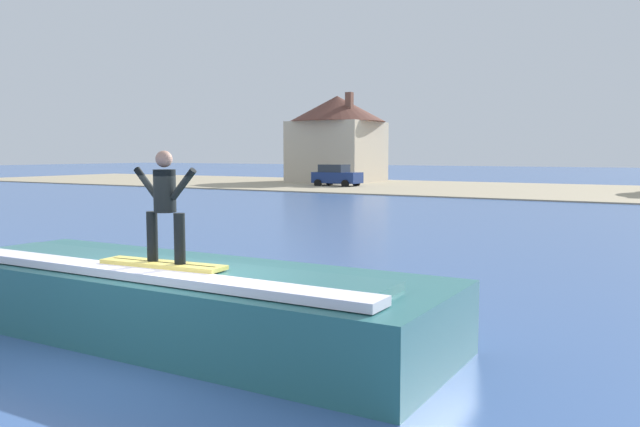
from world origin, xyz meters
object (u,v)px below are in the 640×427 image
object	(u,v)px
surfboard	(162,264)
house_with_chimney	(337,135)
surfer	(165,201)
wave_crest	(176,299)
car_near_shore	(336,175)

from	to	relation	value
surfboard	house_with_chimney	size ratio (longest dim) A/B	0.22
surfer	house_with_chimney	bearing A→B (deg)	115.84
surfboard	house_with_chimney	bearing A→B (deg)	115.77
wave_crest	surfboard	world-z (taller)	surfboard
surfer	house_with_chimney	xyz separation A→B (m)	(-23.13, 47.76, 2.41)
wave_crest	car_near_shore	distance (m)	43.92
surfboard	surfer	bearing A→B (deg)	10.93
surfboard	surfer	world-z (taller)	surfer
surfboard	car_near_shore	bearing A→B (deg)	115.30
wave_crest	car_near_shore	world-z (taller)	car_near_shore
surfboard	surfer	size ratio (longest dim) A/B	1.27
surfboard	car_near_shore	world-z (taller)	car_near_shore
surfboard	house_with_chimney	world-z (taller)	house_with_chimney
house_with_chimney	surfer	bearing A→B (deg)	-64.16
wave_crest	house_with_chimney	world-z (taller)	house_with_chimney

